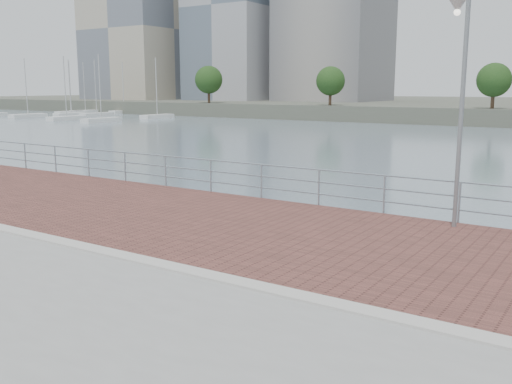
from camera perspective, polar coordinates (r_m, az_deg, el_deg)
The scene contains 7 objects.
water at distance 11.87m, azimuth -5.58°, elevation -17.39°, with size 400.00×400.00×0.00m, color slate.
brick_lane at distance 13.93m, azimuth 3.64°, elevation -4.22°, with size 40.00×6.80×0.02m, color brown.
curb at distance 11.07m, azimuth -5.77°, elevation -8.07°, with size 40.00×0.40×0.06m, color #B7B5AD.
guardrail at distance 16.76m, azimuth 9.45°, elevation 0.56°, with size 39.06×0.06×1.13m.
street_lamp at distance 14.64m, azimuth 19.74°, elevation 12.17°, with size 0.42×1.23×5.80m.
shoreline_trees at distance 87.39m, azimuth 20.67°, elevation 10.49°, with size 109.69×5.12×6.83m.
marina at distance 111.75m, azimuth -17.27°, elevation 7.45°, with size 32.31×29.80×10.44m.
Camera 1 is at (6.67, -8.11, 3.55)m, focal length 40.00 mm.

